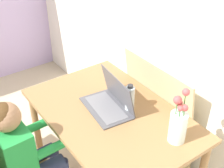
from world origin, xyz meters
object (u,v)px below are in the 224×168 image
object	(u,v)px
person_seated	(23,150)
laptop	(111,101)
flower_vase	(178,124)
water_bottle	(130,98)

from	to	relation	value
person_seated	laptop	distance (m)	0.64
person_seated	flower_vase	world-z (taller)	flower_vase
person_seated	laptop	xyz separation A→B (m)	(0.06, 0.62, 0.15)
laptop	water_bottle	size ratio (longest dim) A/B	2.04
person_seated	water_bottle	size ratio (longest dim) A/B	5.17
water_bottle	person_seated	bearing A→B (deg)	-102.67
person_seated	water_bottle	distance (m)	0.75
person_seated	laptop	world-z (taller)	person_seated
flower_vase	water_bottle	world-z (taller)	flower_vase
flower_vase	water_bottle	bearing A→B (deg)	-173.44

